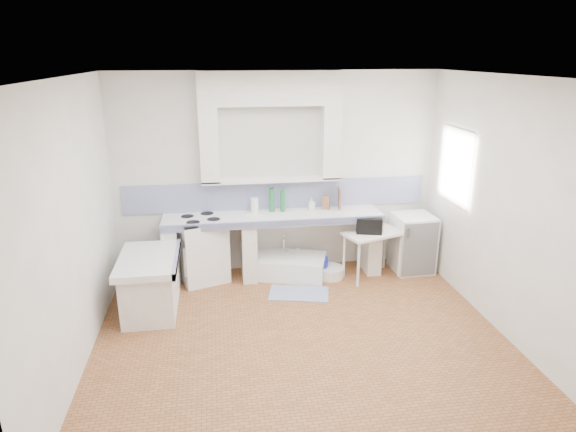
{
  "coord_description": "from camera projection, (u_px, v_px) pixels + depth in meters",
  "views": [
    {
      "loc": [
        -0.87,
        -4.77,
        3.0
      ],
      "look_at": [
        0.0,
        1.0,
        1.1
      ],
      "focal_mm": 31.09,
      "sensor_mm": 36.0,
      "label": 1
    }
  ],
  "objects": [
    {
      "name": "wall_right",
      "position": [
        506.0,
        208.0,
        5.42
      ],
      "size": [
        0.0,
        4.5,
        4.5
      ],
      "primitive_type": "plane",
      "rotation": [
        1.57,
        0.0,
        -1.57
      ],
      "color": "white",
      "rests_on": "ground"
    },
    {
      "name": "floor",
      "position": [
        301.0,
        338.0,
        5.54
      ],
      "size": [
        4.5,
        4.5,
        0.0
      ],
      "primitive_type": "plane",
      "color": "#975D35",
      "rests_on": "ground"
    },
    {
      "name": "bucket_orange",
      "position": [
        291.0,
        265.0,
        7.06
      ],
      "size": [
        0.33,
        0.33,
        0.29
      ],
      "primitive_type": "cylinder",
      "rotation": [
        0.0,
        0.0,
        -0.06
      ],
      "color": "red",
      "rests_on": "ground"
    },
    {
      "name": "cutting_board",
      "position": [
        339.0,
        198.0,
        7.07
      ],
      "size": [
        0.05,
        0.22,
        0.3
      ],
      "primitive_type": "cube",
      "rotation": [
        0.0,
        0.0,
        -0.15
      ],
      "color": "brown",
      "rests_on": "counter_slab"
    },
    {
      "name": "wall_left",
      "position": [
        72.0,
        229.0,
        4.78
      ],
      "size": [
        0.0,
        4.5,
        4.5
      ],
      "primitive_type": "plane",
      "rotation": [
        1.57,
        0.0,
        1.57
      ],
      "color": "white",
      "rests_on": "ground"
    },
    {
      "name": "counter_lip",
      "position": [
        276.0,
        224.0,
        6.59
      ],
      "size": [
        3.0,
        0.04,
        0.1
      ],
      "primitive_type": "cube",
      "color": "navy",
      "rests_on": "ground"
    },
    {
      "name": "black_bag",
      "position": [
        369.0,
        225.0,
        6.8
      ],
      "size": [
        0.38,
        0.28,
        0.22
      ],
      "primitive_type": "cube",
      "rotation": [
        0.0,
        0.0,
        -0.26
      ],
      "color": "black",
      "rests_on": "side_table"
    },
    {
      "name": "green_bottle_b",
      "position": [
        283.0,
        201.0,
        6.94
      ],
      "size": [
        0.07,
        0.07,
        0.31
      ],
      "primitive_type": "cylinder",
      "rotation": [
        0.0,
        0.0,
        0.02
      ],
      "color": "#1F7134",
      "rests_on": "counter_slab"
    },
    {
      "name": "stove",
      "position": [
        202.0,
        250.0,
        6.85
      ],
      "size": [
        0.76,
        0.74,
        0.86
      ],
      "primitive_type": "cube",
      "rotation": [
        0.0,
        0.0,
        0.32
      ],
      "color": "white",
      "rests_on": "ground"
    },
    {
      "name": "counter_pier_right",
      "position": [
        370.0,
        242.0,
        7.19
      ],
      "size": [
        0.2,
        0.55,
        0.82
      ],
      "primitive_type": "cube",
      "color": "white",
      "rests_on": "ground"
    },
    {
      "name": "rug",
      "position": [
        299.0,
        293.0,
        6.54
      ],
      "size": [
        0.85,
        0.6,
        0.01
      ],
      "primitive_type": "cube",
      "rotation": [
        0.0,
        0.0,
        -0.23
      ],
      "color": "#445497",
      "rests_on": "ground"
    },
    {
      "name": "counter_pier_mid",
      "position": [
        249.0,
        249.0,
        6.94
      ],
      "size": [
        0.2,
        0.55,
        0.82
      ],
      "primitive_type": "cube",
      "color": "white",
      "rests_on": "ground"
    },
    {
      "name": "wall_front",
      "position": [
        357.0,
        314.0,
        3.22
      ],
      "size": [
        4.5,
        0.0,
        4.5
      ],
      "primitive_type": "plane",
      "rotation": [
        -1.57,
        0.0,
        0.0
      ],
      "color": "white",
      "rests_on": "ground"
    },
    {
      "name": "sink",
      "position": [
        286.0,
        267.0,
        7.06
      ],
      "size": [
        1.22,
        0.9,
        0.26
      ],
      "primitive_type": "cube",
      "rotation": [
        0.0,
        0.0,
        -0.32
      ],
      "color": "white",
      "rests_on": "ground"
    },
    {
      "name": "knife_block",
      "position": [
        326.0,
        202.0,
        7.06
      ],
      "size": [
        0.12,
        0.11,
        0.2
      ],
      "primitive_type": "cube",
      "rotation": [
        0.0,
        0.0,
        -0.35
      ],
      "color": "brown",
      "rests_on": "counter_slab"
    },
    {
      "name": "soap_bottle",
      "position": [
        311.0,
        203.0,
        7.03
      ],
      "size": [
        0.09,
        0.09,
        0.18
      ],
      "primitive_type": "imported",
      "rotation": [
        0.0,
        0.0,
        0.15
      ],
      "color": "white",
      "rests_on": "counter_slab"
    },
    {
      "name": "side_table",
      "position": [
        372.0,
        255.0,
        6.95
      ],
      "size": [
        0.9,
        0.68,
        0.04
      ],
      "primitive_type": "cube",
      "rotation": [
        0.0,
        0.0,
        0.33
      ],
      "color": "white",
      "rests_on": "ground"
    },
    {
      "name": "water_bottle_a",
      "position": [
        286.0,
        260.0,
        7.24
      ],
      "size": [
        0.09,
        0.09,
        0.29
      ],
      "primitive_type": "cylinder",
      "rotation": [
        0.0,
        0.0,
        0.16
      ],
      "color": "silver",
      "rests_on": "ground"
    },
    {
      "name": "bucket_blue",
      "position": [
        318.0,
        267.0,
        7.05
      ],
      "size": [
        0.33,
        0.33,
        0.27
      ],
      "primitive_type": "cylinder",
      "rotation": [
        0.0,
        0.0,
        0.16
      ],
      "color": "#0D22B2",
      "rests_on": "ground"
    },
    {
      "name": "water_bottle_b",
      "position": [
        298.0,
        258.0,
        7.27
      ],
      "size": [
        0.1,
        0.1,
        0.32
      ],
      "primitive_type": "cylinder",
      "rotation": [
        0.0,
        0.0,
        -0.25
      ],
      "color": "silver",
      "rests_on": "ground"
    },
    {
      "name": "bucket_red",
      "position": [
        269.0,
        268.0,
        7.03
      ],
      "size": [
        0.27,
        0.27,
        0.25
      ],
      "primitive_type": "cylinder",
      "rotation": [
        0.0,
        0.0,
        0.03
      ],
      "color": "red",
      "rests_on": "ground"
    },
    {
      "name": "wall_back",
      "position": [
        277.0,
        174.0,
        6.98
      ],
      "size": [
        4.5,
        0.0,
        4.5
      ],
      "primitive_type": "plane",
      "rotation": [
        1.57,
        0.0,
        0.0
      ],
      "color": "white",
      "rests_on": "ground"
    },
    {
      "name": "counter_slab",
      "position": [
        273.0,
        217.0,
        6.85
      ],
      "size": [
        3.0,
        0.6,
        0.08
      ],
      "primitive_type": "cube",
      "color": "white",
      "rests_on": "ground"
    },
    {
      "name": "backsplash",
      "position": [
        278.0,
        195.0,
        7.06
      ],
      "size": [
        4.27,
        0.03,
        0.4
      ],
      "primitive_type": "cube",
      "color": "navy",
      "rests_on": "ground"
    },
    {
      "name": "fridge",
      "position": [
        413.0,
        243.0,
        7.16
      ],
      "size": [
        0.56,
        0.56,
        0.83
      ],
      "primitive_type": "cube",
      "rotation": [
        0.0,
        0.0,
        0.04
      ],
      "color": "white",
      "rests_on": "ground"
    },
    {
      "name": "peninsula_lip",
      "position": [
        177.0,
        259.0,
        5.98
      ],
      "size": [
        0.04,
        1.1,
        0.1
      ],
      "primitive_type": "cube",
      "color": "navy",
      "rests_on": "ground"
    },
    {
      "name": "basin_white",
      "position": [
        330.0,
        272.0,
        7.02
      ],
      "size": [
        0.46,
        0.46,
        0.15
      ],
      "primitive_type": "cylinder",
      "rotation": [
        0.0,
        0.0,
        -0.25
      ],
      "color": "white",
      "rests_on": "ground"
    },
    {
      "name": "alcove_mass",
      "position": [
        270.0,
        88.0,
        6.49
      ],
      "size": [
        1.9,
        0.25,
        0.45
      ],
      "primitive_type": "cube",
      "color": "white",
      "rests_on": "ground"
    },
    {
      "name": "paper_towel",
      "position": [
        254.0,
        205.0,
        6.89
      ],
      "size": [
        0.11,
        0.11,
        0.21
      ],
      "primitive_type": "cylinder",
      "rotation": [
        0.0,
        0.0,
        0.05
      ],
      "color": "white",
      "rests_on": "counter_slab"
    },
    {
      "name": "peninsula_top",
      "position": [
        148.0,
        260.0,
        5.94
      ],
      "size": [
        0.7,
        1.1,
        0.08
      ],
      "primitive_type": "cube",
      "color": "white",
      "rests_on": "ground"
    },
    {
      "name": "counter_pier_left",
      "position": [
        172.0,
        253.0,
        6.8
      ],
      "size": [
        0.2,
        0.55,
        0.82
      ],
      "primitive_type": "cube",
      "color": "white",
      "rests_on": "ground"
    },
    {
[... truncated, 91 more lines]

